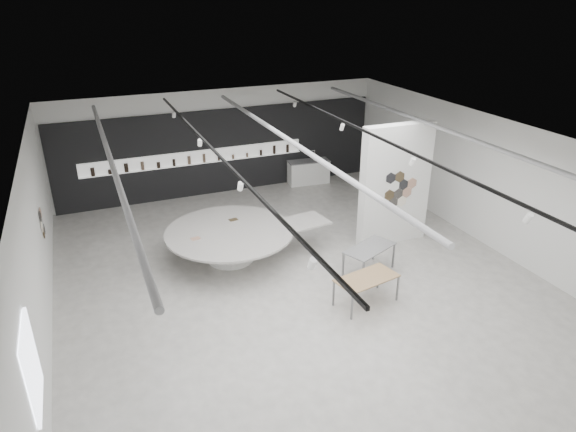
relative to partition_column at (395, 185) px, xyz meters
name	(u,v)px	position (x,y,z in m)	size (l,w,h in m)	color
room	(295,208)	(-3.59, -1.00, 0.27)	(12.02, 14.02, 3.82)	beige
back_wall_display	(220,152)	(-3.58, 5.94, -0.26)	(11.80, 0.27, 3.10)	black
partition_column	(395,185)	(0.00, 0.00, 0.00)	(2.20, 0.38, 3.60)	white
display_island	(233,240)	(-4.75, 0.72, -1.21)	(4.90, 4.02, 0.91)	white
sample_table_wood	(367,279)	(-2.43, -2.64, -1.14)	(1.64, 1.04, 0.71)	#A17C53
sample_table_stone	(370,250)	(-1.60, -1.39, -1.11)	(1.63, 1.25, 0.75)	gray
kitchen_counter	(308,172)	(-0.21, 5.51, -1.34)	(1.66, 0.78, 1.27)	white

